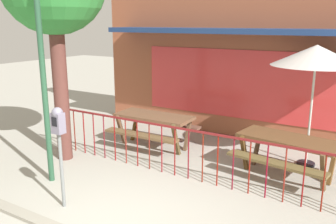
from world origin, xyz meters
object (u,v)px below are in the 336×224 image
Objects in this scene: patio_umbrella at (316,56)px; street_lamp at (40,34)px; parking_meter_near at (59,131)px; picnic_table_left at (154,122)px; picnic_table_right at (288,146)px.

street_lamp reaches higher than patio_umbrella.
street_lamp is (-0.94, 0.57, 1.40)m from parking_meter_near.
picnic_table_left is 0.92× the size of picnic_table_right.
patio_umbrella reaches higher than parking_meter_near.
parking_meter_near is at bearing -132.25° from picnic_table_right.
patio_umbrella is 0.60× the size of street_lamp.
patio_umbrella is at bearing 39.87° from street_lamp.
picnic_table_right is (3.05, -0.09, 0.00)m from picnic_table_left.
parking_meter_near is (0.33, -3.09, 0.64)m from picnic_table_left.
parking_meter_near is at bearing -127.63° from patio_umbrella.
street_lamp reaches higher than picnic_table_left.
picnic_table_left and picnic_table_right have the same top height.
picnic_table_right is at bearing -1.69° from picnic_table_left.
patio_umbrella is at bearing 75.44° from picnic_table_right.
parking_meter_near is at bearing -31.32° from street_lamp.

